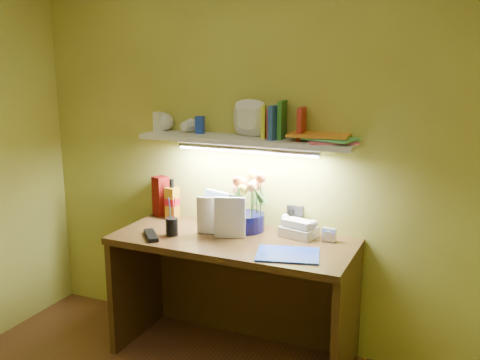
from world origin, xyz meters
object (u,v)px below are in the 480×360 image
at_px(flower_bouquet, 247,201).
at_px(desk_clock, 329,235).
at_px(whisky_bottle, 172,199).
at_px(desk, 233,299).
at_px(telephone, 299,227).

distance_m(flower_bouquet, desk_clock, 0.53).
relative_size(flower_bouquet, whisky_bottle, 1.41).
xyz_separation_m(desk, whisky_bottle, (-0.52, 0.20, 0.51)).
xyz_separation_m(desk_clock, whisky_bottle, (-1.04, 0.03, 0.09)).
distance_m(desk, desk_clock, 0.69).
bearing_deg(flower_bouquet, whisky_bottle, 176.72).
xyz_separation_m(desk, desk_clock, (0.52, 0.18, 0.41)).
bearing_deg(flower_bouquet, desk_clock, 0.61).
height_order(flower_bouquet, desk_clock, flower_bouquet).
distance_m(flower_bouquet, whisky_bottle, 0.54).
bearing_deg(desk, flower_bouquet, 84.92).
height_order(flower_bouquet, telephone, flower_bouquet).
relative_size(desk, whisky_bottle, 5.33).
height_order(telephone, desk_clock, telephone).
height_order(desk, telephone, telephone).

